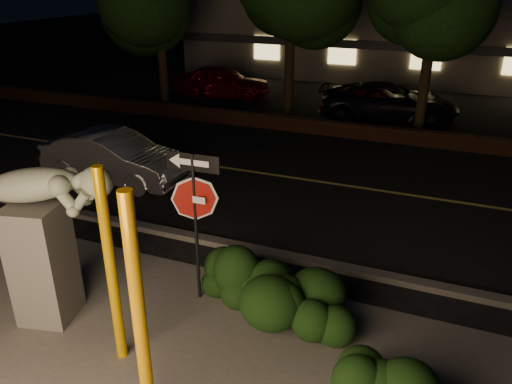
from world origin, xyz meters
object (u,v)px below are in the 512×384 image
yellow_pole_right (140,322)px  silver_sedan (115,157)px  yellow_pole_left (111,269)px  parked_car_dark (390,102)px  parked_car_red (222,82)px  parked_car_darkred (375,104)px  sculpture (38,227)px  signpost (194,199)px

yellow_pole_right → silver_sedan: size_ratio=0.80×
yellow_pole_left → parked_car_dark: bearing=83.4°
parked_car_dark → parked_car_red: bearing=71.1°
yellow_pole_right → parked_car_darkred: 15.49m
yellow_pole_left → parked_car_dark: yellow_pole_left is taller
yellow_pole_left → parked_car_darkred: bearing=85.4°
silver_sedan → parked_car_red: (-1.57, 9.97, 0.06)m
yellow_pole_left → parked_car_red: 16.68m
sculpture → yellow_pole_left: bearing=-26.1°
signpost → parked_car_dark: size_ratio=0.53×
silver_sedan → parked_car_red: parked_car_red is taller
parked_car_red → parked_car_darkred: (6.98, -1.07, -0.11)m
signpost → parked_car_dark: 13.02m
yellow_pole_right → signpost: size_ratio=1.21×
parked_car_red → parked_car_darkred: parked_car_red is taller
sculpture → parked_car_red: bearing=92.4°
parked_car_darkred → signpost: bearing=171.7°
parked_car_darkred → parked_car_dark: size_ratio=0.83×
parked_car_red → yellow_pole_left: bearing=-170.9°
yellow_pole_right → parked_car_darkred: (0.07, 15.46, -1.00)m
yellow_pole_right → sculpture: 2.97m
sculpture → silver_sedan: sculpture is taller
parked_car_red → parked_car_dark: parked_car_red is taller
yellow_pole_right → signpost: yellow_pole_right is taller
yellow_pole_right → parked_car_darkred: bearing=89.7°
parked_car_dark → parked_car_darkred: bearing=86.3°
yellow_pole_left → signpost: 1.80m
signpost → parked_car_red: (-6.20, 13.90, -1.17)m
parked_car_red → sculpture: bearing=-175.8°
parked_car_red → parked_car_dark: (7.52, -1.00, -0.02)m
signpost → sculpture: 2.39m
sculpture → parked_car_darkred: bearing=65.9°
parked_car_darkred → silver_sedan: bearing=143.9°
yellow_pole_left → signpost: size_ratio=1.13×
parked_car_dark → yellow_pole_right: bearing=166.4°
signpost → yellow_pole_right: bearing=-76.7°
yellow_pole_left → yellow_pole_right: size_ratio=0.93×
silver_sedan → parked_car_darkred: bearing=-29.5°
signpost → silver_sedan: signpost is taller
silver_sedan → parked_car_darkred: 10.42m
signpost → parked_car_darkred: size_ratio=0.63×
signpost → parked_car_dark: signpost is taller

